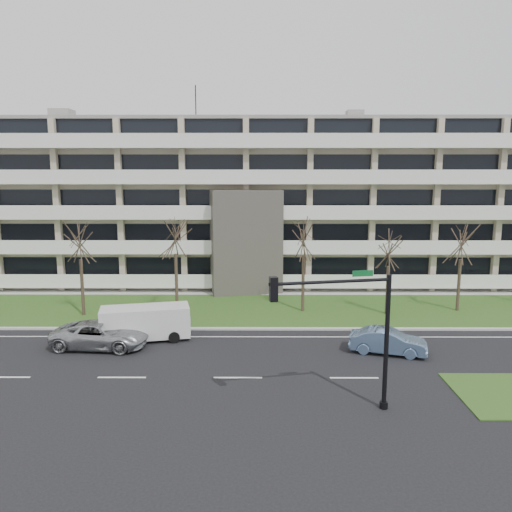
{
  "coord_description": "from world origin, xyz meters",
  "views": [
    {
      "loc": [
        1.05,
        -24.32,
        10.44
      ],
      "look_at": [
        0.89,
        10.0,
        4.7
      ],
      "focal_mm": 35.0,
      "sensor_mm": 36.0,
      "label": 1
    }
  ],
  "objects_px": {
    "silver_pickup": "(100,335)",
    "traffic_signal": "(348,322)",
    "white_van": "(146,320)",
    "blue_sedan": "(388,341)"
  },
  "relations": [
    {
      "from": "silver_pickup",
      "to": "traffic_signal",
      "type": "distance_m",
      "value": 16.05
    },
    {
      "from": "white_van",
      "to": "traffic_signal",
      "type": "relative_size",
      "value": 0.91
    },
    {
      "from": "white_van",
      "to": "blue_sedan",
      "type": "bearing_deg",
      "value": -21.86
    },
    {
      "from": "silver_pickup",
      "to": "blue_sedan",
      "type": "distance_m",
      "value": 17.14
    },
    {
      "from": "blue_sedan",
      "to": "white_van",
      "type": "distance_m",
      "value": 14.84
    },
    {
      "from": "blue_sedan",
      "to": "white_van",
      "type": "relative_size",
      "value": 0.76
    },
    {
      "from": "white_van",
      "to": "silver_pickup",
      "type": "bearing_deg",
      "value": -161.68
    },
    {
      "from": "silver_pickup",
      "to": "blue_sedan",
      "type": "bearing_deg",
      "value": -88.12
    },
    {
      "from": "blue_sedan",
      "to": "white_van",
      "type": "xyz_separation_m",
      "value": [
        -14.63,
        2.38,
        0.54
      ]
    },
    {
      "from": "silver_pickup",
      "to": "traffic_signal",
      "type": "relative_size",
      "value": 0.9
    }
  ]
}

